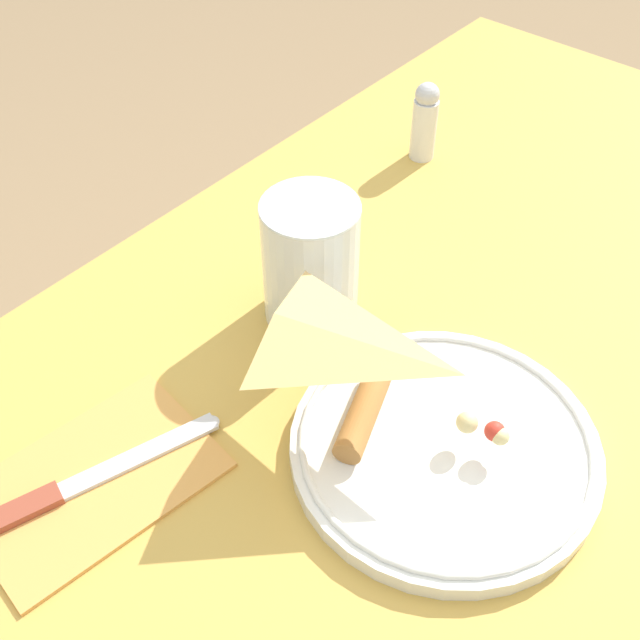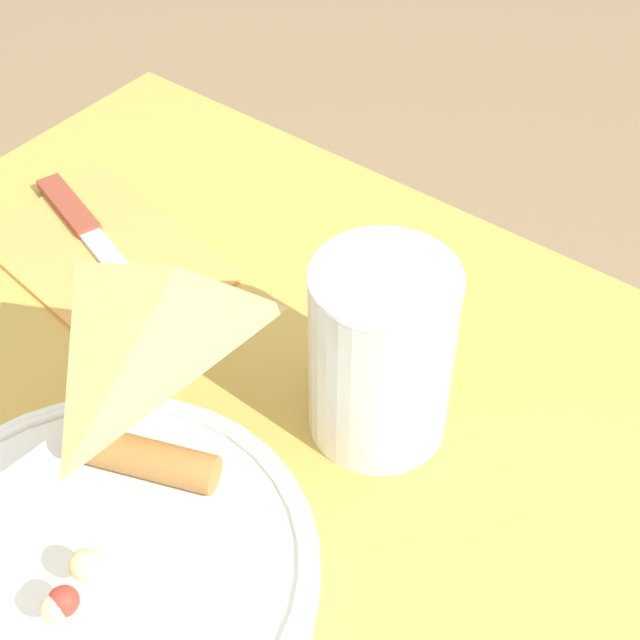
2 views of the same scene
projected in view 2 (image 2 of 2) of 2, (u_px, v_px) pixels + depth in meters
The scene contains 4 objects.
plate_pizza at pixel (95, 567), 0.55m from camera, with size 0.25×0.25×0.05m.
milk_glass at pixel (381, 358), 0.60m from camera, with size 0.09×0.09×0.13m.
napkin_folded at pixel (105, 255), 0.76m from camera, with size 0.21×0.15×0.00m.
butter_knife at pixel (98, 242), 0.76m from camera, with size 0.22×0.09×0.01m.
Camera 2 is at (0.11, -0.21, 1.27)m, focal length 55.00 mm.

